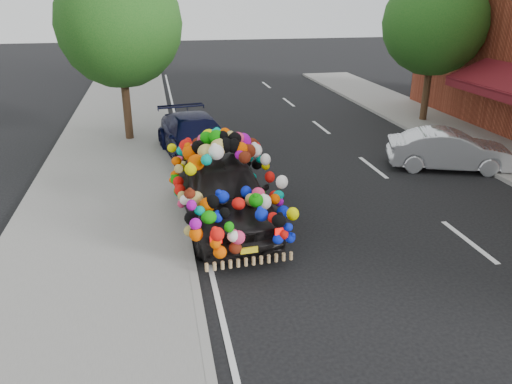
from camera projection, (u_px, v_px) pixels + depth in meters
ground at (309, 258)px, 10.10m from camera, size 100.00×100.00×0.00m
sidewalk at (87, 278)px, 9.28m from camera, size 4.00×60.00×0.12m
kerb at (192, 267)px, 9.64m from camera, size 0.15×60.00×0.13m
lane_markings at (469, 241)px, 10.76m from camera, size 6.00×50.00×0.01m
tree_near_sidewalk at (119, 24)px, 16.53m from camera, size 4.20×4.20×6.13m
tree_far_b at (435, 23)px, 19.23m from camera, size 4.00×4.00×5.90m
plush_art_car at (223, 177)px, 11.22m from camera, size 2.50×4.90×2.21m
navy_sedan at (196, 138)px, 15.84m from camera, size 2.60×4.96×1.37m
silver_hatchback at (450, 150)px, 14.98m from camera, size 3.82×2.40×1.19m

